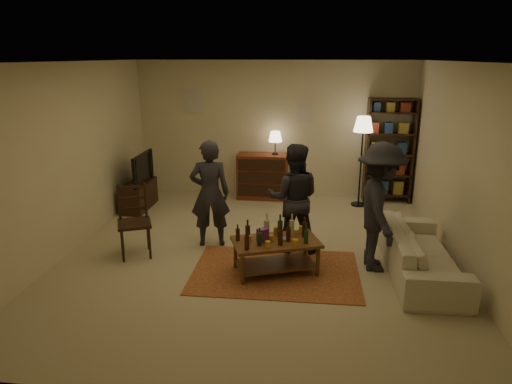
# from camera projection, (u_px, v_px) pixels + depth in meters

# --- Properties ---
(floor) EXTENTS (6.00, 6.00, 0.00)m
(floor) POSITION_uv_depth(u_px,v_px,m) (258.00, 253.00, 6.68)
(floor) COLOR #C6B793
(floor) RESTS_ON ground
(room_shell) EXTENTS (6.00, 6.00, 6.00)m
(room_shell) POSITION_uv_depth(u_px,v_px,m) (242.00, 106.00, 9.07)
(room_shell) COLOR beige
(room_shell) RESTS_ON ground
(rug) EXTENTS (2.20, 1.50, 0.01)m
(rug) POSITION_uv_depth(u_px,v_px,m) (276.00, 272.00, 6.08)
(rug) COLOR maroon
(rug) RESTS_ON ground
(coffee_table) EXTENTS (1.26, 0.95, 0.80)m
(coffee_table) POSITION_uv_depth(u_px,v_px,m) (275.00, 244.00, 5.97)
(coffee_table) COLOR brown
(coffee_table) RESTS_ON ground
(dining_chair) EXTENTS (0.60, 0.60, 1.05)m
(dining_chair) POSITION_uv_depth(u_px,v_px,m) (134.00, 218.00, 6.51)
(dining_chair) COLOR black
(dining_chair) RESTS_ON ground
(tv_stand) EXTENTS (0.40, 1.00, 1.06)m
(tv_stand) POSITION_uv_depth(u_px,v_px,m) (139.00, 189.00, 8.55)
(tv_stand) COLOR black
(tv_stand) RESTS_ON ground
(dresser) EXTENTS (1.00, 0.50, 1.36)m
(dresser) POSITION_uv_depth(u_px,v_px,m) (263.00, 175.00, 9.15)
(dresser) COLOR brown
(dresser) RESTS_ON ground
(bookshelf) EXTENTS (0.90, 0.34, 2.02)m
(bookshelf) POSITION_uv_depth(u_px,v_px,m) (389.00, 150.00, 8.79)
(bookshelf) COLOR black
(bookshelf) RESTS_ON ground
(floor_lamp) EXTENTS (0.36, 0.36, 1.71)m
(floor_lamp) POSITION_uv_depth(u_px,v_px,m) (363.00, 131.00, 8.41)
(floor_lamp) COLOR black
(floor_lamp) RESTS_ON ground
(sofa) EXTENTS (0.81, 2.08, 0.61)m
(sofa) POSITION_uv_depth(u_px,v_px,m) (421.00, 252.00, 5.98)
(sofa) COLOR beige
(sofa) RESTS_ON ground
(person_left) EXTENTS (0.65, 0.49, 1.62)m
(person_left) POSITION_uv_depth(u_px,v_px,m) (210.00, 194.00, 6.77)
(person_left) COLOR #25242B
(person_left) RESTS_ON ground
(person_right) EXTENTS (0.79, 0.62, 1.60)m
(person_right) POSITION_uv_depth(u_px,v_px,m) (293.00, 198.00, 6.57)
(person_right) COLOR #24232A
(person_right) RESTS_ON ground
(person_by_sofa) EXTENTS (0.69, 1.14, 1.73)m
(person_by_sofa) POSITION_uv_depth(u_px,v_px,m) (380.00, 207.00, 5.98)
(person_by_sofa) COLOR #232229
(person_by_sofa) RESTS_ON ground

